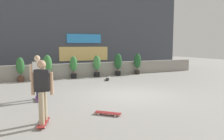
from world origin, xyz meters
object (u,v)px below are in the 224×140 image
potted_plant_5 (137,62)px  skateboard_aside (108,113)px  potted_plant_3 (97,65)px  potted_plant_4 (118,63)px  potted_plant_0 (20,68)px  skateboard_near_camera (107,79)px  potted_plant_2 (74,66)px  skater_mid_plaza (38,76)px  skater_by_wall_left (42,89)px  potted_plant_1 (47,65)px

potted_plant_5 → skateboard_aside: size_ratio=2.07×
potted_plant_3 → potted_plant_4: potted_plant_4 is taller
potted_plant_0 → skateboard_near_camera: (4.71, -1.57, -0.73)m
potted_plant_2 → skater_mid_plaza: skater_mid_plaza is taller
potted_plant_3 → skater_by_wall_left: skater_by_wall_left is taller
potted_plant_0 → skater_mid_plaza: size_ratio=0.82×
skateboard_near_camera → skateboard_aside: (-2.66, -6.07, 0.00)m
potted_plant_4 → potted_plant_5: bearing=0.0°
potted_plant_1 → skater_mid_plaza: 5.01m
potted_plant_2 → potted_plant_5: 4.67m
potted_plant_2 → skateboard_near_camera: bearing=-44.0°
skateboard_near_camera → skater_mid_plaza: bearing=-142.4°
potted_plant_2 → skateboard_aside: potted_plant_2 is taller
potted_plant_0 → potted_plant_5: size_ratio=0.94×
potted_plant_2 → potted_plant_4: 3.12m
potted_plant_2 → potted_plant_3: potted_plant_3 is taller
potted_plant_0 → skateboard_aside: size_ratio=1.94×
potted_plant_1 → skater_mid_plaza: (-1.10, -4.89, 0.07)m
potted_plant_5 → skater_by_wall_left: bearing=-134.6°
skateboard_near_camera → potted_plant_5: bearing=27.2°
potted_plant_1 → potted_plant_4: (4.71, -0.00, 0.00)m
skater_by_wall_left → skateboard_aside: (1.86, 0.04, -0.88)m
potted_plant_2 → skater_mid_plaza: bearing=-118.8°
potted_plant_5 → skateboard_near_camera: size_ratio=1.83×
potted_plant_1 → skateboard_aside: bearing=-85.9°
skater_by_wall_left → skateboard_near_camera: (4.52, 6.11, -0.88)m
skater_by_wall_left → skater_mid_plaza: bearing=85.8°
potted_plant_0 → potted_plant_3: bearing=0.0°
potted_plant_1 → potted_plant_3: bearing=0.0°
potted_plant_5 → skateboard_near_camera: 3.52m
potted_plant_3 → skateboard_aside: potted_plant_3 is taller
skater_by_wall_left → potted_plant_3: bearing=59.9°
potted_plant_4 → skater_by_wall_left: 9.75m
potted_plant_0 → skater_mid_plaza: bearing=-85.3°
potted_plant_0 → skateboard_aside: (2.05, -7.64, -0.73)m
skater_by_wall_left → potted_plant_2: bearing=69.3°
potted_plant_2 → potted_plant_3: 1.57m
potted_plant_4 → skateboard_near_camera: potted_plant_4 is taller
potted_plant_4 → skateboard_near_camera: 2.32m
potted_plant_1 → potted_plant_3: size_ratio=1.06×
potted_plant_4 → skater_mid_plaza: skater_mid_plaza is taller
potted_plant_3 → skater_by_wall_left: bearing=-120.1°
potted_plant_0 → skater_by_wall_left: bearing=-88.6°
potted_plant_3 → potted_plant_4: bearing=-0.0°
potted_plant_5 → skater_mid_plaza: 8.83m
potted_plant_1 → potted_plant_5: bearing=-0.0°
skater_mid_plaza → skater_by_wall_left: 2.80m
potted_plant_5 → skateboard_aside: 9.57m
potted_plant_3 → skateboard_near_camera: 1.74m
potted_plant_3 → potted_plant_5: size_ratio=0.95×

